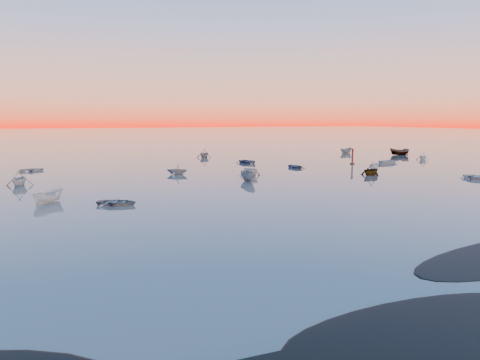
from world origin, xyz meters
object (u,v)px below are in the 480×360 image
boat_near_right (251,176)px  channel_marker (352,158)px  boat_near_left (117,205)px  boat_near_center (49,202)px

boat_near_right → channel_marker: 24.50m
boat_near_left → channel_marker: (43.45, 23.83, 1.14)m
boat_near_center → channel_marker: channel_marker is taller
boat_near_center → channel_marker: bearing=-109.8°
boat_near_center → boat_near_right: 28.67m
boat_near_left → boat_near_center: size_ratio=1.05×
channel_marker → boat_near_center: bearing=-157.9°
boat_near_left → boat_near_right: size_ratio=0.91×
boat_near_left → boat_near_right: bearing=-23.4°
channel_marker → boat_near_right: bearing=-160.3°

